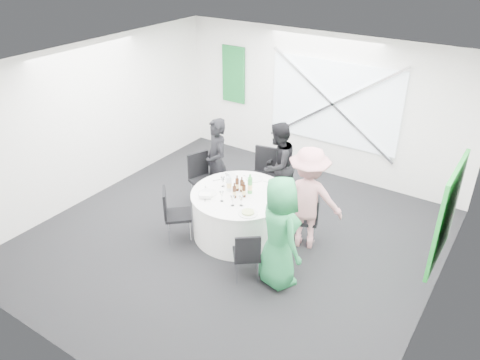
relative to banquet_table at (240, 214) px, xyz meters
The scene contains 44 objects.
floor 0.43m from the banquet_table, 90.00° to the right, with size 6.00×6.00×0.00m, color black.
ceiling 2.43m from the banquet_table, 90.00° to the right, with size 6.00×6.00×0.00m, color white.
wall_back 2.98m from the banquet_table, 90.00° to the left, with size 6.00×6.00×0.00m, color silver.
wall_front 3.36m from the banquet_table, 90.00° to the right, with size 6.00×6.00×0.00m, color silver.
wall_left 3.17m from the banquet_table, behind, with size 6.00×6.00×0.00m, color silver.
wall_right 3.17m from the banquet_table, ahead, with size 6.00×6.00×0.00m, color silver.
window_panel 2.99m from the banquet_table, 83.80° to the left, with size 2.60×0.03×1.60m, color silver.
window_brace_a 2.96m from the banquet_table, 83.71° to the left, with size 0.05×0.05×3.16m, color silver.
window_brace_b 2.96m from the banquet_table, 83.71° to the left, with size 0.05×0.05×3.16m, color silver.
green_banner 3.65m from the banquet_table, 126.03° to the left, with size 0.55×0.04×1.20m, color #135F31.
green_sign 3.08m from the banquet_table, ahead, with size 0.05×1.20×1.40m, color #188428.
banquet_table is the anchor object (origin of this frame).
chair_back 1.20m from the banquet_table, 101.99° to the left, with size 0.54×0.55×1.01m.
chair_back_left 1.24m from the banquet_table, 157.82° to the left, with size 0.57×0.56×0.95m.
chair_back_right 1.13m from the banquet_table, 22.37° to the left, with size 0.50×0.50×0.84m.
chair_front_right 1.17m from the banquet_table, 51.43° to the right, with size 0.52×0.52×0.82m.
chair_front_left 1.08m from the banquet_table, 138.38° to the right, with size 0.58×0.58×0.90m.
person_man_back_left 1.16m from the banquet_table, 146.02° to the left, with size 0.59×0.39×1.62m, color black.
person_man_back 1.22m from the banquet_table, 88.66° to the left, with size 0.76×0.42×1.57m, color black.
person_woman_pink 1.16m from the banquet_table, 18.55° to the left, with size 1.08×0.50×1.67m, color #C27D83.
person_woman_green 1.36m from the banquet_table, 31.77° to the right, with size 0.81×0.52×1.65m, color #217B44.
plate_back 0.67m from the banquet_table, 97.58° to the left, with size 0.29×0.29×0.01m.
plate_back_left 0.71m from the banquet_table, 142.95° to the left, with size 0.27×0.27×0.01m.
plate_back_right 0.70m from the banquet_table, 23.25° to the left, with size 0.27×0.27×0.04m.
plate_front_right 0.72m from the banquet_table, 45.20° to the right, with size 0.28×0.28×0.04m.
plate_front_left 0.64m from the banquet_table, 145.62° to the right, with size 0.29×0.29×0.01m.
napkin 0.69m from the banquet_table, 132.28° to the right, with size 0.19×0.13×0.05m, color silver.
beer_bottle_a 0.49m from the banquet_table, 148.93° to the left, with size 0.06×0.06×0.27m.
beer_bottle_b 0.48m from the banquet_table, 100.21° to the left, with size 0.06×0.06×0.26m.
beer_bottle_c 0.49m from the banquet_table, 25.13° to the right, with size 0.06×0.06×0.26m.
beer_bottle_d 0.50m from the banquet_table, 90.67° to the right, with size 0.06×0.06×0.25m.
green_water_bottle 0.54m from the banquet_table, 38.27° to the left, with size 0.08×0.08×0.33m.
clear_water_bottle 0.54m from the banquet_table, behind, with size 0.08×0.08×0.31m.
wine_glass_a 0.62m from the banquet_table, 105.76° to the right, with size 0.07×0.07×0.17m.
wine_glass_b 0.65m from the banquet_table, 153.98° to the left, with size 0.07×0.07×0.17m.
wine_glass_c 0.63m from the banquet_table, 73.25° to the right, with size 0.07×0.07×0.17m.
wine_glass_d 0.62m from the banquet_table, behind, with size 0.07×0.07×0.17m.
wine_glass_e 0.62m from the banquet_table, 53.60° to the right, with size 0.07×0.07×0.17m.
fork_a 0.69m from the banquet_table, 161.80° to the right, with size 0.01×0.15×0.01m, color silver.
knife_a 0.69m from the banquet_table, 125.67° to the right, with size 0.01×0.15×0.01m, color silver.
fork_b 0.69m from the banquet_table, 137.40° to the left, with size 0.01×0.15×0.01m, color silver.
knife_b 0.69m from the banquet_table, 164.62° to the left, with size 0.01×0.15×0.01m, color silver.
fork_c 0.69m from the banquet_table, 72.13° to the left, with size 0.01×0.15×0.01m, color silver.
knife_c 0.69m from the banquet_table, 112.02° to the left, with size 0.01×0.15×0.01m, color silver.
Camera 1 is at (3.53, -5.10, 4.46)m, focal length 35.00 mm.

